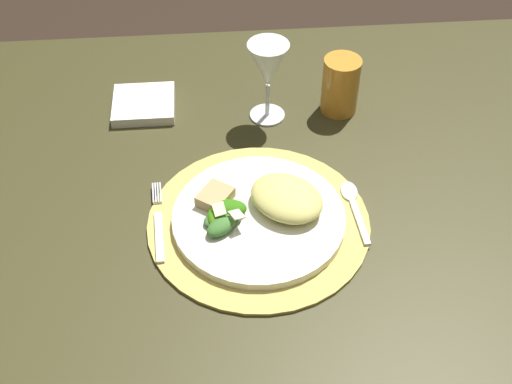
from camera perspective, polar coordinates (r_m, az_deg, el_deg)
dining_table at (r=1.16m, az=1.11°, el=-5.17°), size 1.39×1.03×0.75m
placemat at (r=1.02m, az=0.23°, el=-2.65°), size 0.35×0.35×0.01m
dinner_plate at (r=1.02m, az=0.23°, el=-2.26°), size 0.27×0.27×0.01m
pasta_serving at (r=1.01m, az=2.68°, el=-0.52°), size 0.15×0.15×0.04m
salad_greens at (r=1.00m, az=-2.83°, el=-2.13°), size 0.07×0.09×0.03m
bread_piece at (r=1.03m, az=-3.57°, el=-0.43°), size 0.07×0.07×0.02m
fork at (r=1.02m, az=-8.48°, el=-2.84°), size 0.02×0.17×0.00m
spoon at (r=1.06m, az=8.42°, el=-0.86°), size 0.03×0.13×0.01m
napkin at (r=1.25m, az=-9.74°, el=7.54°), size 0.11×0.11×0.02m
wine_glass at (r=1.16m, az=1.05°, el=10.78°), size 0.07×0.07×0.15m
amber_tumbler at (r=1.22m, az=7.36°, el=9.19°), size 0.07×0.07×0.11m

